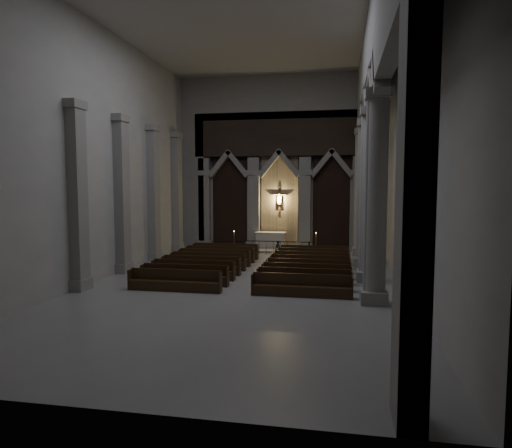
% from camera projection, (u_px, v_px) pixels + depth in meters
% --- Properties ---
extents(room, '(24.00, 24.10, 12.00)m').
position_uv_depth(room, '(246.00, 115.00, 20.20)').
color(room, gray).
rests_on(room, ground).
extents(sanctuary_wall, '(14.00, 0.77, 12.00)m').
position_uv_depth(sanctuary_wall, '(279.00, 154.00, 31.59)').
color(sanctuary_wall, gray).
rests_on(sanctuary_wall, ground).
extents(right_arcade, '(1.00, 24.00, 12.00)m').
position_uv_depth(right_arcade, '(371.00, 111.00, 20.50)').
color(right_arcade, gray).
rests_on(right_arcade, ground).
extents(left_pilasters, '(0.60, 13.00, 8.03)m').
position_uv_depth(left_pilasters, '(139.00, 196.00, 25.16)').
color(left_pilasters, gray).
rests_on(left_pilasters, ground).
extents(sanctuary_step, '(8.50, 2.60, 0.15)m').
position_uv_depth(sanctuary_step, '(277.00, 250.00, 31.24)').
color(sanctuary_step, gray).
rests_on(sanctuary_step, ground).
extents(altar, '(2.13, 0.85, 1.08)m').
position_uv_depth(altar, '(271.00, 240.00, 31.77)').
color(altar, '#B8B0A1').
rests_on(altar, sanctuary_step).
extents(altar_rail, '(4.70, 0.09, 0.92)m').
position_uv_depth(altar_rail, '(273.00, 245.00, 29.35)').
color(altar_rail, black).
rests_on(altar_rail, ground).
extents(candle_stand_left, '(0.25, 0.25, 1.47)m').
position_uv_depth(candle_stand_left, '(234.00, 247.00, 30.07)').
color(candle_stand_left, '#AF8235').
rests_on(candle_stand_left, ground).
extents(candle_stand_right, '(0.24, 0.24, 1.44)m').
position_uv_depth(candle_stand_right, '(316.00, 248.00, 29.61)').
color(candle_stand_right, '#AF8235').
rests_on(candle_stand_right, ground).
extents(pews, '(9.49, 9.23, 0.91)m').
position_uv_depth(pews, '(256.00, 268.00, 23.23)').
color(pews, black).
rests_on(pews, ground).
extents(worshipper, '(0.47, 0.39, 1.09)m').
position_uv_depth(worshipper, '(278.00, 249.00, 28.05)').
color(worshipper, black).
rests_on(worshipper, ground).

